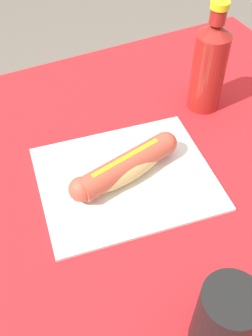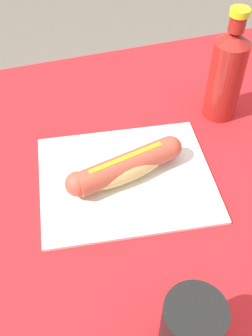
{
  "view_description": "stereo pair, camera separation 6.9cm",
  "coord_description": "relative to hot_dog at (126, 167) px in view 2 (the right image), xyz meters",
  "views": [
    {
      "loc": [
        -0.24,
        -0.41,
        1.28
      ],
      "look_at": [
        -0.04,
        0.02,
        0.77
      ],
      "focal_mm": 42.85,
      "sensor_mm": 36.0,
      "label": 1
    },
    {
      "loc": [
        -0.18,
        -0.43,
        1.28
      ],
      "look_at": [
        -0.04,
        0.02,
        0.77
      ],
      "focal_mm": 42.85,
      "sensor_mm": 36.0,
      "label": 2
    }
  ],
  "objects": [
    {
      "name": "ground_plane",
      "position": [
        0.04,
        -0.02,
        -0.77
      ],
      "size": [
        6.0,
        6.0,
        0.0
      ],
      "primitive_type": "plane",
      "color": "#6B6056",
      "rests_on": "ground"
    },
    {
      "name": "dining_table",
      "position": [
        0.04,
        -0.02,
        -0.18
      ],
      "size": [
        0.98,
        0.86,
        0.74
      ],
      "color": "brown",
      "rests_on": "ground"
    },
    {
      "name": "paper_wrapper",
      "position": [
        0.0,
        0.0,
        -0.03
      ],
      "size": [
        0.33,
        0.28,
        0.01
      ],
      "primitive_type": "cube",
      "rotation": [
        0.0,
        0.0,
        -0.13
      ],
      "color": "silver",
      "rests_on": "dining_table"
    },
    {
      "name": "hot_dog",
      "position": [
        0.0,
        0.0,
        0.0
      ],
      "size": [
        0.22,
        0.09,
        0.05
      ],
      "color": "#DBB26B",
      "rests_on": "paper_wrapper"
    },
    {
      "name": "soda_bottle",
      "position": [
        0.24,
        0.12,
        0.06
      ],
      "size": [
        0.07,
        0.07,
        0.23
      ],
      "color": "maroon",
      "rests_on": "dining_table"
    },
    {
      "name": "drinking_cup",
      "position": [
        -0.01,
        -0.3,
        0.03
      ],
      "size": [
        0.07,
        0.07,
        0.12
      ],
      "primitive_type": "cylinder",
      "color": "black",
      "rests_on": "dining_table"
    }
  ]
}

